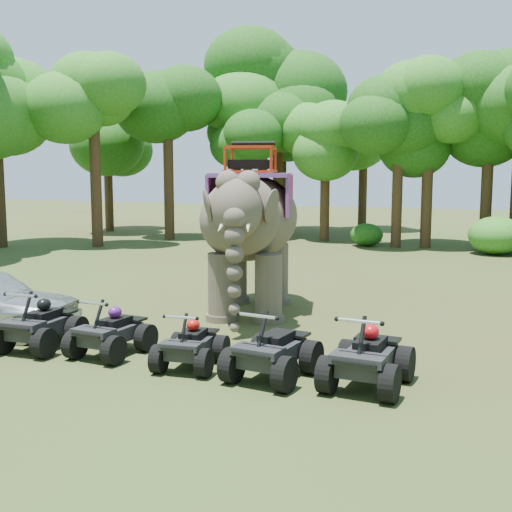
{
  "coord_description": "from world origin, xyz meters",
  "views": [
    {
      "loc": [
        5.45,
        -12.33,
        3.85
      ],
      "look_at": [
        0.0,
        1.2,
        1.9
      ],
      "focal_mm": 45.0,
      "sensor_mm": 36.0,
      "label": 1
    }
  ],
  "objects": [
    {
      "name": "ground",
      "position": [
        0.0,
        0.0,
        0.0
      ],
      "size": [
        110.0,
        110.0,
        0.0
      ],
      "primitive_type": "plane",
      "color": "#47381E",
      "rests_on": "ground"
    },
    {
      "name": "elephant",
      "position": [
        -1.15,
        3.65,
        2.31
      ],
      "size": [
        3.78,
        5.93,
        4.61
      ],
      "primitive_type": null,
      "rotation": [
        0.0,
        0.0,
        0.27
      ],
      "color": "brown",
      "rests_on": "ground"
    },
    {
      "name": "atv_0",
      "position": [
        -3.97,
        -1.49,
        0.67
      ],
      "size": [
        1.4,
        1.86,
        1.33
      ],
      "primitive_type": null,
      "rotation": [
        0.0,
        0.0,
        0.05
      ],
      "color": "black",
      "rests_on": "ground"
    },
    {
      "name": "atv_1",
      "position": [
        -2.27,
        -1.32,
        0.63
      ],
      "size": [
        1.35,
        1.77,
        1.25
      ],
      "primitive_type": null,
      "rotation": [
        0.0,
        0.0,
        -0.07
      ],
      "color": "black",
      "rests_on": "ground"
    },
    {
      "name": "atv_2",
      "position": [
        -0.31,
        -1.46,
        0.58
      ],
      "size": [
        1.3,
        1.67,
        1.15
      ],
      "primitive_type": null,
      "rotation": [
        0.0,
        0.0,
        0.11
      ],
      "color": "black",
      "rests_on": "ground"
    },
    {
      "name": "atv_3",
      "position": [
        1.41,
        -1.47,
        0.67
      ],
      "size": [
        1.53,
        1.96,
        1.35
      ],
      "primitive_type": null,
      "rotation": [
        0.0,
        0.0,
        -0.12
      ],
      "color": "black",
      "rests_on": "ground"
    },
    {
      "name": "atv_4",
      "position": [
        3.16,
        -1.3,
        0.69
      ],
      "size": [
        1.46,
        1.93,
        1.38
      ],
      "primitive_type": null,
      "rotation": [
        0.0,
        0.0,
        -0.06
      ],
      "color": "black",
      "rests_on": "ground"
    },
    {
      "name": "tree_0",
      "position": [
        0.0,
        20.06,
        3.67
      ],
      "size": [
        5.14,
        5.14,
        7.34
      ],
      "primitive_type": null,
      "color": "#195114",
      "rests_on": "ground"
    },
    {
      "name": "tree_1",
      "position": [
        4.14,
        21.5,
        4.27
      ],
      "size": [
        5.98,
        5.98,
        8.54
      ],
      "primitive_type": null,
      "color": "#195114",
      "rests_on": "ground"
    },
    {
      "name": "tree_26",
      "position": [
        -14.15,
        14.74,
        4.3
      ],
      "size": [
        6.02,
        6.02,
        8.61
      ],
      "primitive_type": null,
      "color": "#195114",
      "rests_on": "ground"
    },
    {
      "name": "tree_27",
      "position": [
        -12.52,
        19.24,
        4.28
      ],
      "size": [
        5.99,
        5.99,
        8.56
      ],
      "primitive_type": null,
      "color": "#195114",
      "rests_on": "ground"
    },
    {
      "name": "tree_28",
      "position": [
        -8.95,
        22.09,
        3.59
      ],
      "size": [
        5.02,
        5.02,
        7.17
      ],
      "primitive_type": null,
      "color": "#195114",
      "rests_on": "ground"
    },
    {
      "name": "tree_29",
      "position": [
        -4.17,
        21.63,
        3.62
      ],
      "size": [
        5.07,
        5.07,
        7.24
      ],
      "primitive_type": null,
      "color": "#195114",
      "rests_on": "ground"
    },
    {
      "name": "tree_30",
      "position": [
        -3.75,
        29.11,
        4.17
      ],
      "size": [
        5.84,
        5.84,
        8.34
      ],
      "primitive_type": null,
      "color": "#195114",
      "rests_on": "ground"
    },
    {
      "name": "tree_32",
      "position": [
        1.39,
        20.48,
        4.13
      ],
      "size": [
        5.78,
        5.78,
        8.25
      ],
      "primitive_type": null,
      "color": "#195114",
      "rests_on": "ground"
    },
    {
      "name": "tree_35",
      "position": [
        -10.35,
        23.72,
        4.25
      ],
      "size": [
        5.96,
        5.96,
        8.51
      ],
      "primitive_type": null,
      "color": "#195114",
      "rests_on": "ground"
    },
    {
      "name": "tree_36",
      "position": [
        -8.47,
        26.71,
        4.29
      ],
      "size": [
        6.01,
        6.01,
        8.59
      ],
      "primitive_type": null,
      "color": "#195114",
      "rests_on": "ground"
    },
    {
      "name": "tree_39",
      "position": [
        -8.74,
        23.98,
        4.85
      ],
      "size": [
        6.79,
        6.79,
        9.7
      ],
      "primitive_type": null,
      "color": "#195114",
      "rests_on": "ground"
    },
    {
      "name": "tree_40",
      "position": [
        -18.44,
        21.99,
        3.95
      ],
      "size": [
        5.52,
        5.52,
        7.89
      ],
      "primitive_type": null,
      "color": "#195114",
      "rests_on": "ground"
    },
    {
      "name": "tree_41",
      "position": [
        -8.03,
        24.69,
        5.27
      ],
      "size": [
        7.38,
        7.38,
        10.54
      ],
      "primitive_type": null,
      "color": "#195114",
      "rests_on": "ground"
    }
  ]
}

